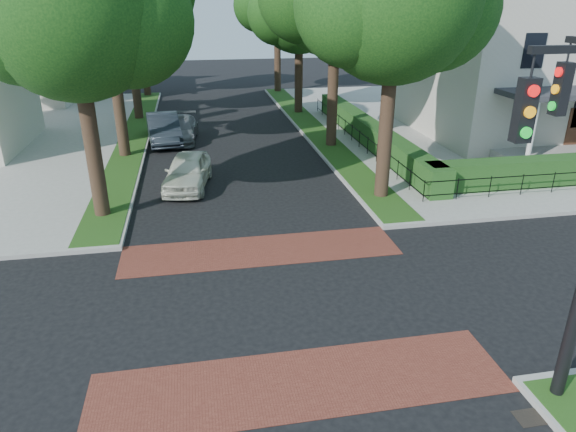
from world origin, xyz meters
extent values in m
plane|color=black|center=(0.00, 0.00, 0.00)|extent=(120.00, 120.00, 0.00)
cube|color=gray|center=(19.50, 19.00, 0.07)|extent=(30.00, 30.00, 0.15)
cube|color=maroon|center=(0.00, 3.20, 0.01)|extent=(9.00, 2.20, 0.01)
cube|color=maroon|center=(0.00, -3.20, 0.01)|extent=(9.00, 2.20, 0.01)
cube|color=black|center=(4.30, -5.00, 0.01)|extent=(0.65, 0.45, 0.01)
cube|color=#1D4012|center=(5.40, 19.10, 0.16)|extent=(1.60, 29.80, 0.02)
cube|color=#1D4012|center=(-5.40, 19.10, 0.16)|extent=(1.60, 29.80, 0.02)
cylinder|color=black|center=(5.50, 7.00, 3.83)|extent=(0.56, 0.56, 7.35)
sphere|color=black|center=(7.21, 7.30, 7.31)|extent=(4.65, 4.65, 4.65)
sphere|color=black|center=(3.95, 6.80, 7.41)|extent=(4.34, 4.34, 4.34)
cylinder|color=black|center=(5.50, 15.00, 4.00)|extent=(0.56, 0.56, 7.70)
cylinder|color=black|center=(5.50, 24.00, 3.47)|extent=(0.56, 0.56, 6.65)
sphere|color=black|center=(5.50, 24.00, 6.99)|extent=(5.80, 5.80, 5.80)
sphere|color=black|center=(7.09, 24.30, 6.59)|extent=(4.35, 4.35, 4.35)
sphere|color=black|center=(4.05, 23.80, 6.69)|extent=(4.06, 4.06, 4.06)
sphere|color=black|center=(5.60, 25.45, 7.49)|extent=(3.77, 3.77, 3.77)
cylinder|color=black|center=(5.50, 33.00, 3.65)|extent=(0.56, 0.56, 7.00)
sphere|color=black|center=(5.50, 33.00, 7.35)|extent=(6.00, 6.00, 6.00)
sphere|color=black|center=(7.15, 33.30, 6.95)|extent=(4.50, 4.50, 4.50)
sphere|color=black|center=(4.00, 32.80, 7.05)|extent=(4.20, 4.20, 4.20)
cylinder|color=black|center=(-5.50, 7.00, 3.65)|extent=(0.56, 0.56, 7.00)
sphere|color=black|center=(-5.50, 7.00, 7.35)|extent=(6.00, 6.00, 6.00)
sphere|color=black|center=(-3.85, 7.30, 6.95)|extent=(4.50, 4.50, 4.50)
sphere|color=black|center=(-7.00, 6.80, 7.05)|extent=(4.20, 4.20, 4.20)
cylinder|color=black|center=(-5.50, 15.00, 4.17)|extent=(0.56, 0.56, 8.05)
cylinder|color=black|center=(-5.50, 24.00, 3.58)|extent=(0.56, 0.56, 6.86)
sphere|color=black|center=(-5.50, 24.00, 7.21)|extent=(5.60, 5.60, 5.60)
sphere|color=black|center=(-3.96, 24.30, 6.81)|extent=(4.20, 4.20, 4.20)
sphere|color=black|center=(-6.90, 23.80, 6.91)|extent=(3.92, 3.92, 3.92)
cylinder|color=black|center=(-5.50, 33.00, 3.72)|extent=(0.56, 0.56, 7.14)
sphere|color=black|center=(-5.50, 33.00, 7.49)|extent=(6.20, 6.20, 6.20)
sphere|color=black|center=(-3.79, 33.30, 7.09)|extent=(4.65, 4.65, 4.65)
sphere|color=black|center=(-7.05, 32.80, 7.19)|extent=(4.34, 4.34, 4.34)
cube|color=#194818|center=(7.70, 15.00, 0.75)|extent=(1.00, 18.00, 1.20)
cube|color=beige|center=(17.50, 16.00, 4.15)|extent=(12.00, 10.00, 8.00)
cylinder|color=white|center=(13.30, 8.85, 2.00)|extent=(0.24, 0.24, 3.00)
cube|color=beige|center=(-15.50, 32.00, 3.40)|extent=(9.00, 8.00, 6.50)
cube|color=black|center=(3.20, -4.60, 6.05)|extent=(0.28, 0.22, 1.00)
cylinder|color=red|center=(3.20, -4.73, 6.37)|extent=(0.18, 0.05, 0.18)
cylinder|color=orange|center=(3.20, -4.73, 6.05)|extent=(0.18, 0.05, 0.18)
cylinder|color=#0CB226|center=(3.20, -4.73, 5.73)|extent=(0.18, 0.05, 0.18)
cube|color=black|center=(5.10, -2.90, 6.05)|extent=(0.22, 0.28, 1.00)
cylinder|color=red|center=(4.97, -2.90, 6.37)|extent=(0.05, 0.18, 0.18)
cylinder|color=orange|center=(4.97, -2.90, 6.05)|extent=(0.05, 0.18, 0.18)
cylinder|color=#0CB226|center=(4.97, -2.90, 5.73)|extent=(0.05, 0.18, 0.18)
imported|color=silver|center=(-2.30, 9.88, 0.73)|extent=(2.41, 4.52, 1.46)
imported|color=#222A33|center=(-3.60, 17.79, 0.80)|extent=(2.25, 5.04, 1.61)
imported|color=slate|center=(-2.69, 18.03, 0.67)|extent=(2.24, 4.72, 1.33)
camera|label=1|loc=(-1.87, -11.76, 7.67)|focal=32.00mm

